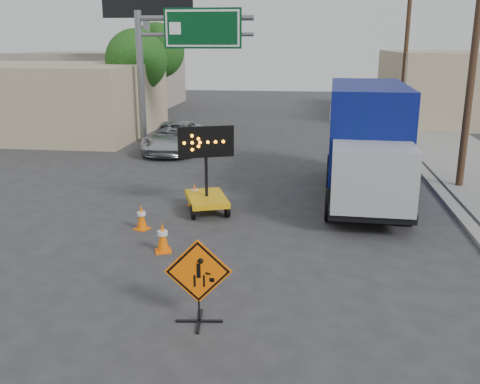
% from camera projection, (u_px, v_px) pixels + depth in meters
% --- Properties ---
extents(ground, '(100.00, 100.00, 0.00)m').
position_uv_depth(ground, '(186.00, 301.00, 11.19)').
color(ground, '#2D2D30').
rests_on(ground, ground).
extents(curb_right, '(0.40, 60.00, 0.12)m').
position_uv_depth(curb_right, '(412.00, 158.00, 24.60)').
color(curb_right, gray).
rests_on(curb_right, ground).
extents(sidewalk_right, '(4.00, 60.00, 0.15)m').
position_uv_depth(sidewalk_right, '(464.00, 160.00, 24.31)').
color(sidewalk_right, gray).
rests_on(sidewalk_right, ground).
extents(storefront_left_near, '(14.00, 10.00, 4.00)m').
position_uv_depth(storefront_left_near, '(29.00, 99.00, 31.48)').
color(storefront_left_near, tan).
rests_on(storefront_left_near, ground).
extents(storefront_left_far, '(12.00, 10.00, 4.40)m').
position_uv_depth(storefront_left_far, '(102.00, 79.00, 44.91)').
color(storefront_left_far, '#9F9084').
rests_on(storefront_left_far, ground).
extents(building_right_far, '(10.00, 14.00, 4.60)m').
position_uv_depth(building_right_far, '(462.00, 85.00, 37.59)').
color(building_right_far, tan).
rests_on(building_right_far, ground).
extents(highway_gantry, '(6.18, 0.38, 6.90)m').
position_uv_depth(highway_gantry, '(178.00, 45.00, 27.51)').
color(highway_gantry, slate).
rests_on(highway_gantry, ground).
extents(billboard, '(6.10, 0.54, 9.85)m').
position_uv_depth(billboard, '(147.00, 8.00, 34.93)').
color(billboard, slate).
rests_on(billboard, ground).
extents(utility_pole_near, '(1.80, 0.26, 9.00)m').
position_uv_depth(utility_pole_near, '(474.00, 58.00, 18.47)').
color(utility_pole_near, '#442F1D').
rests_on(utility_pole_near, ground).
extents(utility_pole_far, '(1.80, 0.26, 9.00)m').
position_uv_depth(utility_pole_far, '(406.00, 51.00, 31.84)').
color(utility_pole_far, '#442F1D').
rests_on(utility_pole_far, ground).
extents(tree_left_near, '(3.71, 3.71, 6.03)m').
position_uv_depth(tree_left_near, '(136.00, 60.00, 32.06)').
color(tree_left_near, '#442F1D').
rests_on(tree_left_near, ground).
extents(tree_left_far, '(4.10, 4.10, 6.66)m').
position_uv_depth(tree_left_far, '(157.00, 51.00, 39.70)').
color(tree_left_far, '#442F1D').
rests_on(tree_left_far, ground).
extents(construction_sign, '(1.29, 0.91, 1.71)m').
position_uv_depth(construction_sign, '(198.00, 279.00, 10.12)').
color(construction_sign, black).
rests_on(construction_sign, ground).
extents(arrow_board, '(1.75, 2.21, 2.76)m').
position_uv_depth(arrow_board, '(207.00, 193.00, 16.93)').
color(arrow_board, '#E0A40C').
rests_on(arrow_board, ground).
extents(pickup_truck, '(2.57, 5.25, 1.43)m').
position_uv_depth(pickup_truck, '(174.00, 137.00, 26.28)').
color(pickup_truck, '#BABDC2').
rests_on(pickup_truck, ground).
extents(box_truck, '(2.84, 8.18, 3.85)m').
position_uv_depth(box_truck, '(366.00, 148.00, 18.23)').
color(box_truck, black).
rests_on(box_truck, ground).
extents(cone_a, '(0.52, 0.52, 0.81)m').
position_uv_depth(cone_a, '(163.00, 237.00, 13.73)').
color(cone_a, '#FF6505').
rests_on(cone_a, ground).
extents(cone_b, '(0.50, 0.50, 0.75)m').
position_uv_depth(cone_b, '(142.00, 217.00, 15.40)').
color(cone_b, '#FF6505').
rests_on(cone_b, ground).
extents(cone_c, '(0.45, 0.45, 0.75)m').
position_uv_depth(cone_c, '(195.00, 194.00, 17.67)').
color(cone_c, '#FF6505').
rests_on(cone_c, ground).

